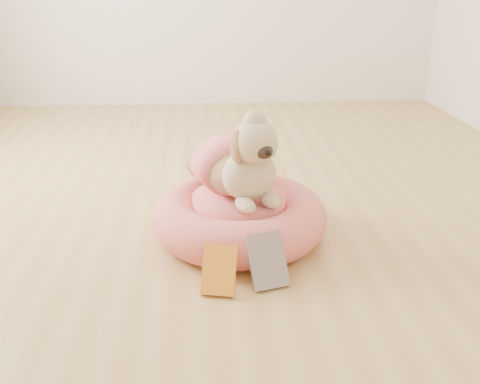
{
  "coord_description": "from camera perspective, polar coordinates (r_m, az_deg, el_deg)",
  "views": [
    {
      "loc": [
        -0.03,
        -2.47,
        1.06
      ],
      "look_at": [
        0.11,
        -0.43,
        0.23
      ],
      "focal_mm": 40.0,
      "sensor_mm": 36.0,
      "label": 1
    }
  ],
  "objects": [
    {
      "name": "book_white",
      "position": [
        1.98,
        2.94,
        -7.31
      ],
      "size": [
        0.17,
        0.17,
        0.18
      ],
      "primitive_type": "cube",
      "rotation": [
        -0.6,
        0.0,
        0.27
      ],
      "color": "silver",
      "rests_on": "floor"
    },
    {
      "name": "floor",
      "position": [
        2.69,
        -3.08,
        -1.16
      ],
      "size": [
        4.5,
        4.5,
        0.0
      ],
      "primitive_type": "plane",
      "color": "tan",
      "rests_on": "ground"
    },
    {
      "name": "dog",
      "position": [
        2.22,
        -0.3,
        4.63
      ],
      "size": [
        0.56,
        0.65,
        0.4
      ],
      "primitive_type": null,
      "rotation": [
        0.0,
        0.0,
        0.39
      ],
      "color": "brown",
      "rests_on": "pet_bed"
    },
    {
      "name": "pet_bed",
      "position": [
        2.31,
        -0.09,
        -2.64
      ],
      "size": [
        0.75,
        0.75,
        0.19
      ],
      "color": "#EE635D",
      "rests_on": "floor"
    },
    {
      "name": "book_yellow",
      "position": [
        1.94,
        -2.22,
        -8.29
      ],
      "size": [
        0.14,
        0.14,
        0.17
      ],
      "primitive_type": "cube",
      "rotation": [
        -0.57,
        0.0,
        -0.21
      ],
      "color": "yellow",
      "rests_on": "floor"
    }
  ]
}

